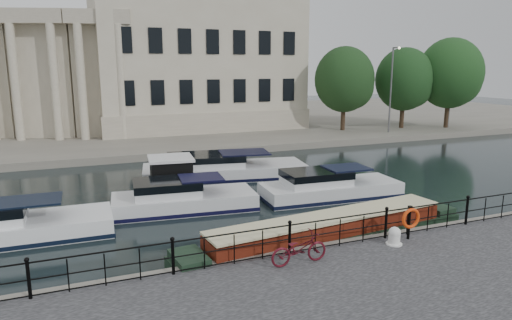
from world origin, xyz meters
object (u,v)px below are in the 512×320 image
Objects in this scene: life_ring_post at (411,219)px; narrowboat at (330,236)px; mooring_bollard at (394,236)px; harbour_hut at (171,178)px; bicycle at (299,249)px.

life_ring_post reaches higher than narrowboat.
mooring_bollard is 0.19× the size of harbour_hut.
life_ring_post is (0.83, 0.17, 0.49)m from mooring_bollard.
bicycle is at bearing -177.54° from mooring_bollard.
harbour_hut is (-4.27, 9.26, 0.59)m from narrowboat.
bicycle is at bearing -144.59° from narrowboat.
mooring_bollard is 0.98m from life_ring_post.
narrowboat is at bearing 125.50° from mooring_bollard.
harbour_hut is at bearing 116.85° from mooring_bollard.
mooring_bollard is at bearing -56.86° from harbour_hut.
life_ring_post is 3.11m from narrowboat.
narrowboat is (-2.28, 1.86, -0.99)m from life_ring_post.
life_ring_post is 12.92m from harbour_hut.
harbour_hut is (-1.76, 11.46, -0.12)m from bicycle.
life_ring_post is at bearing -44.99° from narrowboat.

